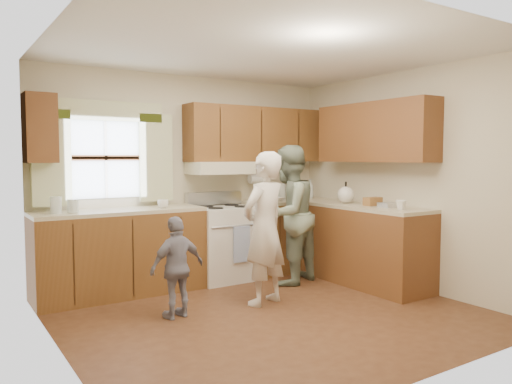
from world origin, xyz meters
TOP-DOWN VIEW (x-y plane):
  - room at (0.00, 0.00)m, footprint 3.80×3.80m
  - kitchen_fixtures at (0.61, 1.08)m, footprint 3.80×2.25m
  - stove at (0.30, 1.44)m, footprint 0.76×0.67m
  - woman_left at (0.14, 0.30)m, footprint 0.66×0.53m
  - woman_right at (0.85, 0.85)m, footprint 0.96×0.86m
  - child at (-0.79, 0.38)m, footprint 0.59×0.32m

SIDE VIEW (x-z plane):
  - stove at x=0.30m, z-range -0.07..1.00m
  - child at x=-0.79m, z-range 0.00..0.96m
  - woman_left at x=0.14m, z-range 0.00..1.56m
  - woman_right at x=0.85m, z-range 0.00..1.65m
  - kitchen_fixtures at x=0.61m, z-range -0.24..1.91m
  - room at x=0.00m, z-range -0.65..3.15m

